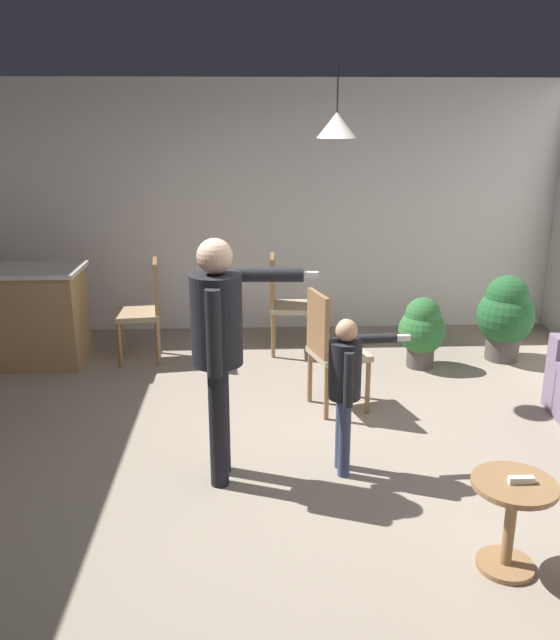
% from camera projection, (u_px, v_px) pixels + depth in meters
% --- Properties ---
extents(ground, '(7.68, 7.68, 0.00)m').
position_uv_depth(ground, '(284.00, 468.00, 4.54)').
color(ground, gray).
extents(wall_back, '(6.40, 0.10, 2.70)m').
position_uv_depth(wall_back, '(270.00, 209.00, 7.19)').
color(wall_back, silver).
rests_on(wall_back, ground).
extents(kitchen_counter, '(1.26, 0.66, 0.95)m').
position_uv_depth(kitchen_counter, '(19.00, 316.00, 6.32)').
color(kitchen_counter, '#99754C').
rests_on(kitchen_counter, ground).
extents(side_table_by_couch, '(0.44, 0.44, 0.52)m').
position_uv_depth(side_table_by_couch, '(511.00, 514.00, 3.44)').
color(side_table_by_couch, olive).
rests_on(side_table_by_couch, ground).
extents(person_adult, '(0.81, 0.47, 1.62)m').
position_uv_depth(person_adult, '(219.00, 335.00, 4.12)').
color(person_adult, black).
rests_on(person_adult, ground).
extents(person_child, '(0.56, 0.33, 1.09)m').
position_uv_depth(person_child, '(346.00, 379.00, 4.30)').
color(person_child, '#384260').
rests_on(person_child, ground).
extents(dining_chair_by_counter, '(0.52, 0.52, 1.00)m').
position_uv_depth(dining_chair_by_counter, '(331.00, 346.00, 5.30)').
color(dining_chair_by_counter, olive).
rests_on(dining_chair_by_counter, ground).
extents(dining_chair_centre_back, '(0.44, 0.44, 1.00)m').
position_uv_depth(dining_chair_centre_back, '(284.00, 300.00, 6.62)').
color(dining_chair_centre_back, olive).
rests_on(dining_chair_centre_back, ground).
extents(dining_chair_spare, '(0.47, 0.47, 1.00)m').
position_uv_depth(dining_chair_spare, '(145.00, 307.00, 6.39)').
color(dining_chair_spare, olive).
rests_on(dining_chair_spare, ground).
extents(potted_plant_corner, '(0.56, 0.56, 0.85)m').
position_uv_depth(potted_plant_corner, '(506.00, 314.00, 6.43)').
color(potted_plant_corner, '#4C4742').
rests_on(potted_plant_corner, ground).
extents(potted_plant_by_wall, '(0.45, 0.45, 0.69)m').
position_uv_depth(potted_plant_by_wall, '(422.00, 329.00, 6.26)').
color(potted_plant_by_wall, '#4C4742').
rests_on(potted_plant_by_wall, ground).
extents(spare_remote_on_table, '(0.13, 0.04, 0.04)m').
position_uv_depth(spare_remote_on_table, '(521.00, 480.00, 3.37)').
color(spare_remote_on_table, white).
rests_on(spare_remote_on_table, side_table_by_couch).
extents(ceiling_light_pendant, '(0.32, 0.32, 0.55)m').
position_uv_depth(ceiling_light_pendant, '(337.00, 125.00, 5.20)').
color(ceiling_light_pendant, silver).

